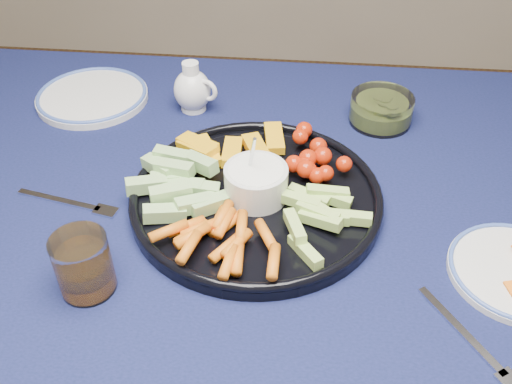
# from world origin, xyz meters

# --- Properties ---
(dining_table) EXTENTS (1.67, 1.07, 0.75)m
(dining_table) POSITION_xyz_m (0.00, 0.00, 0.66)
(dining_table) COLOR #492618
(dining_table) RESTS_ON ground
(crudite_platter) EXTENTS (0.40, 0.40, 0.13)m
(crudite_platter) POSITION_xyz_m (-0.03, 0.05, 0.77)
(crudite_platter) COLOR black
(crudite_platter) RESTS_ON dining_table
(creamer_pitcher) EXTENTS (0.09, 0.07, 0.10)m
(creamer_pitcher) POSITION_xyz_m (-0.18, 0.32, 0.79)
(creamer_pitcher) COLOR white
(creamer_pitcher) RESTS_ON dining_table
(pickle_bowl) EXTENTS (0.12, 0.12, 0.05)m
(pickle_bowl) POSITION_xyz_m (0.18, 0.31, 0.77)
(pickle_bowl) COLOR silver
(pickle_bowl) RESTS_ON dining_table
(juice_tumbler) EXTENTS (0.08, 0.08, 0.09)m
(juice_tumbler) POSITION_xyz_m (-0.24, -0.14, 0.78)
(juice_tumbler) COLOR silver
(juice_tumbler) RESTS_ON dining_table
(fork_left) EXTENTS (0.18, 0.05, 0.00)m
(fork_left) POSITION_xyz_m (-0.31, 0.02, 0.75)
(fork_left) COLOR silver
(fork_left) RESTS_ON dining_table
(fork_right) EXTENTS (0.11, 0.16, 0.00)m
(fork_right) POSITION_xyz_m (0.27, -0.19, 0.75)
(fork_right) COLOR silver
(fork_right) RESTS_ON dining_table
(side_plate_extra) EXTENTS (0.22, 0.22, 0.02)m
(side_plate_extra) POSITION_xyz_m (-0.39, 0.33, 0.76)
(side_plate_extra) COLOR silver
(side_plate_extra) RESTS_ON dining_table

